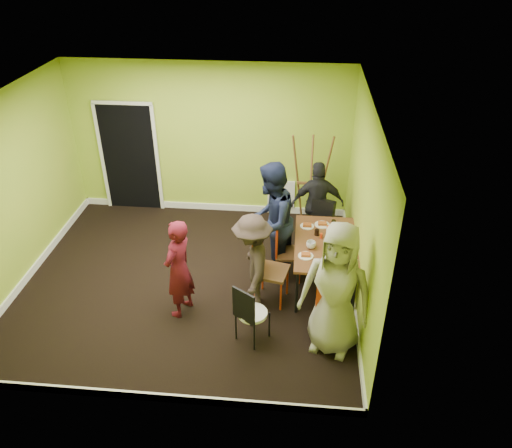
{
  "coord_description": "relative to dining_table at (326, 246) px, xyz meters",
  "views": [
    {
      "loc": [
        1.6,
        -5.97,
        4.78
      ],
      "look_at": [
        1.04,
        0.0,
        1.1
      ],
      "focal_mm": 35.0,
      "sensor_mm": 36.0,
      "label": 1
    }
  ],
  "objects": [
    {
      "name": "ground",
      "position": [
        -2.05,
        -0.14,
        -0.7
      ],
      "size": [
        5.0,
        5.0,
        0.0
      ],
      "primitive_type": "plane",
      "color": "black",
      "rests_on": "ground"
    },
    {
      "name": "room_walls",
      "position": [
        -2.07,
        -0.1,
        0.29
      ],
      "size": [
        5.04,
        4.54,
        2.82
      ],
      "color": "#94BC30",
      "rests_on": "ground"
    },
    {
      "name": "dining_table",
      "position": [
        0.0,
        0.0,
        0.0
      ],
      "size": [
        0.9,
        1.5,
        0.75
      ],
      "color": "black",
      "rests_on": "ground"
    },
    {
      "name": "chair_left_far",
      "position": [
        -0.62,
        0.11,
        -0.15
      ],
      "size": [
        0.43,
        0.43,
        0.96
      ],
      "rotation": [
        0.0,
        0.0,
        -1.49
      ],
      "color": "red",
      "rests_on": "ground"
    },
    {
      "name": "chair_left_near",
      "position": [
        -0.85,
        -0.42,
        -0.09
      ],
      "size": [
        0.53,
        0.53,
        1.08
      ],
      "rotation": [
        0.0,
        0.0,
        -1.78
      ],
      "color": "red",
      "rests_on": "ground"
    },
    {
      "name": "chair_back_end",
      "position": [
        -0.04,
        0.95,
        -0.05
      ],
      "size": [
        0.51,
        0.55,
        0.91
      ],
      "rotation": [
        0.0,
        0.0,
        2.73
      ],
      "color": "red",
      "rests_on": "ground"
    },
    {
      "name": "chair_front_end",
      "position": [
        0.03,
        -1.12,
        -0.21
      ],
      "size": [
        0.39,
        0.39,
        0.87
      ],
      "rotation": [
        0.0,
        0.0,
        -0.08
      ],
      "color": "red",
      "rests_on": "ground"
    },
    {
      "name": "chair_bentwood",
      "position": [
        -0.99,
        -1.3,
        -0.2
      ],
      "size": [
        0.48,
        0.48,
        0.89
      ],
      "rotation": [
        0.0,
        0.0,
        -0.59
      ],
      "color": "black",
      "rests_on": "ground"
    },
    {
      "name": "easel",
      "position": [
        -0.23,
        1.71,
        0.18
      ],
      "size": [
        0.71,
        0.66,
        1.77
      ],
      "color": "brown",
      "rests_on": "ground"
    },
    {
      "name": "plate_near_left",
      "position": [
        -0.28,
        0.42,
        0.06
      ],
      "size": [
        0.21,
        0.21,
        0.01
      ],
      "primitive_type": "cylinder",
      "color": "white",
      "rests_on": "dining_table"
    },
    {
      "name": "plate_near_right",
      "position": [
        -0.29,
        -0.37,
        0.06
      ],
      "size": [
        0.22,
        0.22,
        0.01
      ],
      "primitive_type": "cylinder",
      "color": "white",
      "rests_on": "dining_table"
    },
    {
      "name": "plate_far_back",
      "position": [
        -0.05,
        0.49,
        0.06
      ],
      "size": [
        0.23,
        0.23,
        0.01
      ],
      "primitive_type": "cylinder",
      "color": "white",
      "rests_on": "dining_table"
    },
    {
      "name": "plate_far_front",
      "position": [
        -0.03,
        -0.63,
        0.06
      ],
      "size": [
        0.26,
        0.26,
        0.01
      ],
      "primitive_type": "cylinder",
      "color": "white",
      "rests_on": "dining_table"
    },
    {
      "name": "plate_wall_back",
      "position": [
        0.22,
        0.1,
        0.06
      ],
      "size": [
        0.24,
        0.24,
        0.01
      ],
      "primitive_type": "cylinder",
      "color": "white",
      "rests_on": "dining_table"
    },
    {
      "name": "plate_wall_front",
      "position": [
        0.2,
        -0.18,
        0.06
      ],
      "size": [
        0.23,
        0.23,
        0.01
      ],
      "primitive_type": "cylinder",
      "color": "white",
      "rests_on": "dining_table"
    },
    {
      "name": "thermos",
      "position": [
        0.03,
        0.04,
        0.17
      ],
      "size": [
        0.07,
        0.07,
        0.23
      ],
      "primitive_type": "cylinder",
      "color": "white",
      "rests_on": "dining_table"
    },
    {
      "name": "blue_bottle",
      "position": [
        0.21,
        -0.37,
        0.15
      ],
      "size": [
        0.07,
        0.07,
        0.19
      ],
      "primitive_type": "cylinder",
      "color": "blue",
      "rests_on": "dining_table"
    },
    {
      "name": "orange_bottle",
      "position": [
        -0.07,
        0.12,
        0.1
      ],
      "size": [
        0.04,
        0.04,
        0.08
      ],
      "primitive_type": "cylinder",
      "color": "red",
      "rests_on": "dining_table"
    },
    {
      "name": "glass_mid",
      "position": [
        -0.13,
        0.19,
        0.1
      ],
      "size": [
        0.07,
        0.07,
        0.1
      ],
      "primitive_type": "cylinder",
      "color": "black",
      "rests_on": "dining_table"
    },
    {
      "name": "glass_back",
      "position": [
        0.12,
        0.49,
        0.1
      ],
      "size": [
        0.07,
        0.07,
        0.09
      ],
      "primitive_type": "cylinder",
      "color": "black",
      "rests_on": "dining_table"
    },
    {
      "name": "glass_front",
      "position": [
        0.16,
        -0.52,
        0.1
      ],
      "size": [
        0.06,
        0.06,
        0.09
      ],
      "primitive_type": "cylinder",
      "color": "black",
      "rests_on": "dining_table"
    },
    {
      "name": "cup_a",
      "position": [
        -0.22,
        -0.16,
        0.11
      ],
      "size": [
        0.14,
        0.14,
        0.11
      ],
      "primitive_type": "imported",
      "color": "white",
      "rests_on": "dining_table"
    },
    {
      "name": "cup_b",
      "position": [
        0.1,
        0.11,
        0.1
      ],
      "size": [
        0.1,
        0.1,
        0.09
      ],
      "primitive_type": "imported",
      "color": "white",
      "rests_on": "dining_table"
    },
    {
      "name": "person_standing",
      "position": [
        -2.0,
        -0.81,
        0.04
      ],
      "size": [
        0.52,
        0.63,
        1.48
      ],
      "primitive_type": "imported",
      "rotation": [
        0.0,
        0.0,
        -1.92
      ],
      "color": "#500D19",
      "rests_on": "ground"
    },
    {
      "name": "person_left_far",
      "position": [
        -0.82,
        0.21,
        0.24
      ],
      "size": [
        0.93,
        1.06,
        1.86
      ],
      "primitive_type": "imported",
      "rotation": [
        0.0,
        0.0,
        -1.85
      ],
      "color": "#141A34",
      "rests_on": "ground"
    },
    {
      "name": "person_left_near",
      "position": [
        -1.02,
        -0.59,
        0.04
      ],
      "size": [
        0.65,
        1.01,
        1.48
      ],
      "primitive_type": "imported",
      "rotation": [
        0.0,
        0.0,
        -1.46
      ],
      "color": "#2D231E",
      "rests_on": "ground"
    },
    {
      "name": "person_back_end",
      "position": [
        -0.11,
        1.15,
        0.05
      ],
      "size": [
        0.91,
        0.45,
        1.49
      ],
      "primitive_type": "imported",
      "rotation": [
        0.0,
        0.0,
        3.25
      ],
      "color": "black",
      "rests_on": "ground"
    },
    {
      "name": "person_front_end",
      "position": [
        0.08,
        -1.29,
        0.22
      ],
      "size": [
        1.03,
        0.83,
        1.84
      ],
      "primitive_type": "imported",
      "rotation": [
        0.0,
        0.0,
        -0.31
      ],
      "color": "gray",
      "rests_on": "ground"
    }
  ]
}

